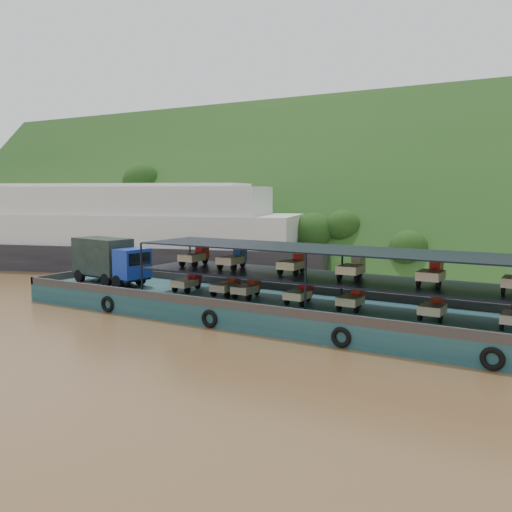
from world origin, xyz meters
The scene contains 4 objects.
ground centered at (0.00, 0.00, 0.00)m, with size 160.00×160.00×0.00m, color brown.
hillside centered at (0.00, 36.00, 0.00)m, with size 140.00×28.00×28.00m, color #163914.
cargo_barge centered at (1.05, -1.78, 1.10)m, with size 35.00×7.18×4.54m.
passenger_ferry centered at (-22.85, 11.43, 3.67)m, with size 43.00×22.38×8.46m.
Camera 1 is at (18.50, -31.01, 7.78)m, focal length 40.00 mm.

